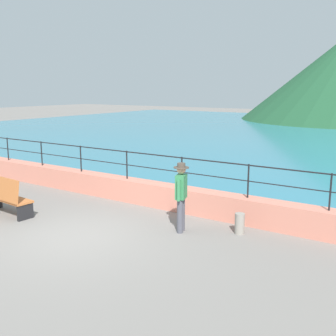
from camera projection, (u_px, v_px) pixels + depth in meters
The scene contains 7 objects.
ground_plane at pixel (77, 236), 9.78m from camera, with size 120.00×120.00×0.00m, color slate.
promenade_wall at pixel (153, 194), 12.33m from camera, with size 20.00×0.56×0.70m, color tan.
railing at pixel (153, 162), 12.14m from camera, with size 18.44×0.04×0.90m.
lake_water at pixel (325, 135), 30.88m from camera, with size 64.00×44.32×0.06m, color teal.
bench_main at pixel (5, 196), 11.31m from camera, with size 1.73×0.67×1.13m.
person_walking at pixel (181, 194), 9.90m from camera, with size 0.38×0.55×1.75m.
bollard at pixel (240, 224), 9.90m from camera, with size 0.24×0.24×0.52m, color gray.
Camera 1 is at (6.99, -6.49, 3.54)m, focal length 43.00 mm.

